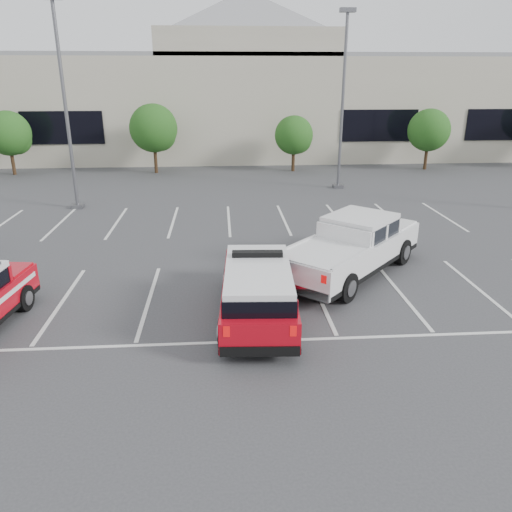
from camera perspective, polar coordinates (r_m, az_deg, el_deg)
The scene contains 11 objects.
ground at distance 16.01m, azimuth -2.47°, elevation -4.73°, with size 120.00×120.00×0.00m, color #38383A.
stall_markings at distance 20.18m, azimuth -2.86°, elevation 0.62°, with size 23.00×15.00×0.01m, color silver.
convention_building at distance 46.45m, azimuth -3.59°, elevation 17.52°, with size 60.00×16.99×13.20m.
tree_left at distance 39.57m, azimuth -26.30°, elevation 12.31°, with size 3.07×3.07×4.42m.
tree_mid_left at distance 37.05m, azimuth -11.48°, elevation 13.95°, with size 3.37×3.37×4.85m.
tree_mid_right at distance 37.22m, azimuth 4.47°, elevation 13.47°, with size 2.77×2.77×3.99m.
tree_right at distance 39.90m, azimuth 19.24°, elevation 13.28°, with size 3.07×3.07×4.42m.
light_pole_left at distance 27.66m, azimuth -20.94°, elevation 15.62°, with size 0.90×0.60×10.24m.
light_pole_mid at distance 31.44m, azimuth 9.87°, elevation 16.97°, with size 0.90×0.60×10.24m.
fire_chief_suv at distance 14.34m, azimuth 0.19°, elevation -4.33°, with size 2.27×5.53×1.91m.
white_pickup at distance 17.93m, azimuth 10.82°, elevation 0.48°, with size 6.17×6.42×2.03m.
Camera 1 is at (-0.35, -14.54, 6.69)m, focal length 35.00 mm.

